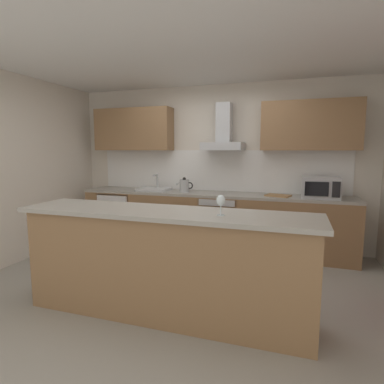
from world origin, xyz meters
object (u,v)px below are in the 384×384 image
Objects in this scene: oven at (221,221)px; chopping_board at (278,195)px; microwave at (321,187)px; kettle at (184,186)px; sink at (154,189)px; refrigerator at (121,216)px; range_hood at (224,135)px; wine_glass at (221,201)px.

oven is 0.97m from chopping_board.
kettle is at bearing -179.83° from microwave.
microwave is 2.55m from sink.
microwave reaches higher than chopping_board.
chopping_board is (2.61, -0.02, 0.49)m from refrigerator.
range_hood is at bearing 169.82° from chopping_board.
sink is 0.55m from kettle.
oven is 0.80m from kettle.
sink is at bearing 179.00° from chopping_board.
microwave reaches higher than kettle.
microwave is 2.32m from wine_glass.
sink is (-1.13, 0.01, 0.47)m from oven.
chopping_board is (1.98, -0.03, -0.02)m from sink.
wine_glass is (0.50, -2.28, -0.65)m from range_hood.
refrigerator is 3.20m from wine_glass.
oven is 1.60× the size of sink.
microwave is at bearing -0.87° from sink.
oven is 1.54m from microwave.
chopping_board reaches higher than oven.
kettle is 0.99m from range_hood.
kettle reaches higher than chopping_board.
sink reaches higher than kettle.
microwave is 0.69× the size of range_hood.
chopping_board is (0.85, -0.02, 0.45)m from oven.
wine_glass is (2.26, -2.15, 0.71)m from refrigerator.
microwave is at bearing -1.13° from oven.
oven is at bearing 178.87° from microwave.
kettle is 2.38m from wine_glass.
sink is 1.73× the size of kettle.
chopping_board is at bearing -10.18° from range_hood.
kettle is at bearing -176.71° from oven.
kettle is at bearing 117.03° from wine_glass.
refrigerator is 4.78× the size of wine_glass.
oven reaches higher than refrigerator.
microwave is 1.00× the size of sink.
refrigerator is at bearing 179.54° from chopping_board.
microwave is at bearing -0.42° from chopping_board.
oven is 4.50× the size of wine_glass.
range_hood is at bearing 102.24° from wine_glass.
microwave reaches higher than sink.
microwave is 1.73× the size of kettle.
sink reaches higher than refrigerator.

